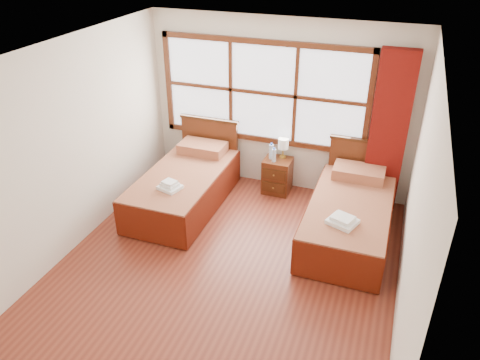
% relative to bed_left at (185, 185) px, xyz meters
% --- Properties ---
extents(floor, '(4.50, 4.50, 0.00)m').
position_rel_bed_left_xyz_m(floor, '(1.10, -1.20, -0.31)').
color(floor, maroon).
rests_on(floor, ground).
extents(ceiling, '(4.50, 4.50, 0.00)m').
position_rel_bed_left_xyz_m(ceiling, '(1.10, -1.20, 2.29)').
color(ceiling, white).
rests_on(ceiling, wall_back).
extents(wall_back, '(4.00, 0.00, 4.00)m').
position_rel_bed_left_xyz_m(wall_back, '(1.10, 1.05, 0.99)').
color(wall_back, silver).
rests_on(wall_back, floor).
extents(wall_left, '(0.00, 4.50, 4.50)m').
position_rel_bed_left_xyz_m(wall_left, '(-0.90, -1.20, 0.99)').
color(wall_left, silver).
rests_on(wall_left, floor).
extents(wall_right, '(0.00, 4.50, 4.50)m').
position_rel_bed_left_xyz_m(wall_right, '(3.10, -1.20, 0.99)').
color(wall_right, silver).
rests_on(wall_right, floor).
extents(window, '(3.16, 0.06, 1.56)m').
position_rel_bed_left_xyz_m(window, '(0.85, 1.01, 1.19)').
color(window, white).
rests_on(window, wall_back).
extents(curtain, '(0.50, 0.16, 2.30)m').
position_rel_bed_left_xyz_m(curtain, '(2.70, 0.91, 0.86)').
color(curtain, maroon).
rests_on(curtain, wall_back).
extents(bed_left, '(1.04, 2.06, 1.01)m').
position_rel_bed_left_xyz_m(bed_left, '(0.00, 0.00, 0.00)').
color(bed_left, '#3D1F0C').
rests_on(bed_left, floor).
extents(bed_right, '(1.04, 2.06, 1.01)m').
position_rel_bed_left_xyz_m(bed_right, '(2.40, 0.00, -0.00)').
color(bed_right, '#3D1F0C').
rests_on(bed_right, floor).
extents(nightstand, '(0.41, 0.41, 0.55)m').
position_rel_bed_left_xyz_m(nightstand, '(1.18, 0.80, -0.03)').
color(nightstand, '#542612').
rests_on(nightstand, floor).
extents(towels_left, '(0.34, 0.31, 0.12)m').
position_rel_bed_left_xyz_m(towels_left, '(0.04, -0.53, 0.28)').
color(towels_left, white).
rests_on(towels_left, bed_left).
extents(towels_right, '(0.41, 0.38, 0.10)m').
position_rel_bed_left_xyz_m(towels_right, '(2.37, -0.57, 0.27)').
color(towels_right, white).
rests_on(towels_right, bed_right).
extents(lamp, '(0.16, 0.16, 0.31)m').
position_rel_bed_left_xyz_m(lamp, '(1.23, 0.90, 0.46)').
color(lamp, gold).
rests_on(lamp, nightstand).
extents(bottle_near, '(0.07, 0.07, 0.26)m').
position_rel_bed_left_xyz_m(bottle_near, '(1.07, 0.80, 0.36)').
color(bottle_near, silver).
rests_on(bottle_near, nightstand).
extents(bottle_far, '(0.06, 0.06, 0.23)m').
position_rel_bed_left_xyz_m(bottle_far, '(1.14, 0.72, 0.35)').
color(bottle_far, silver).
rests_on(bottle_far, nightstand).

